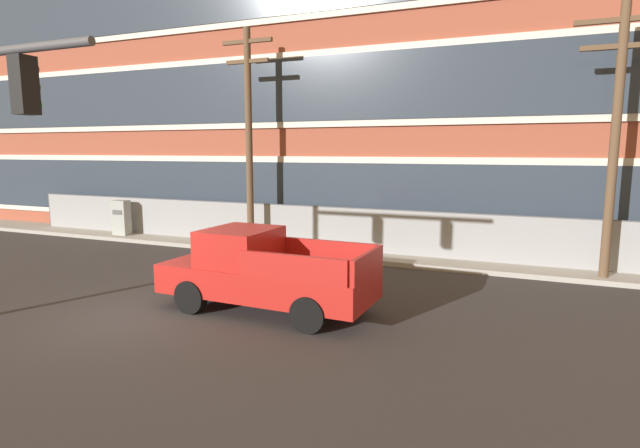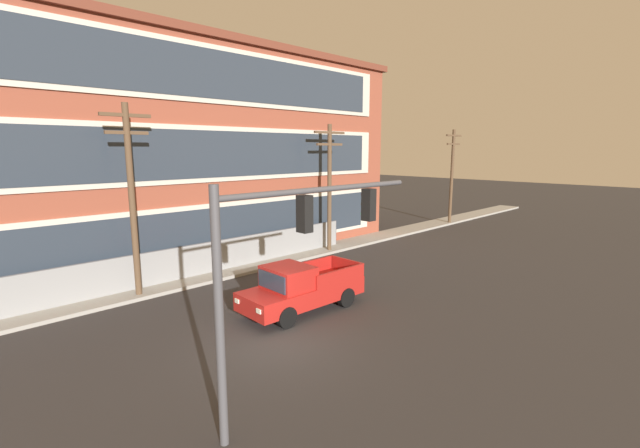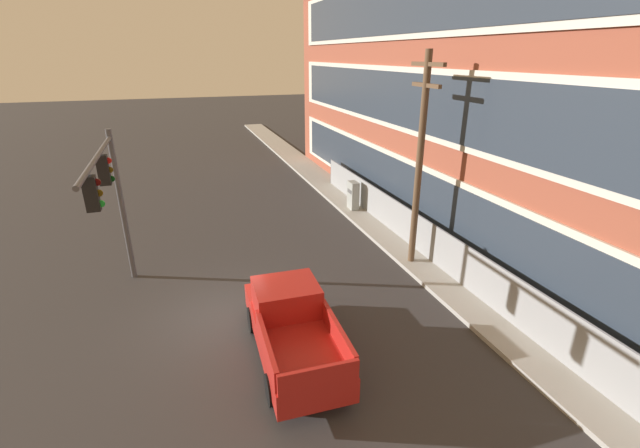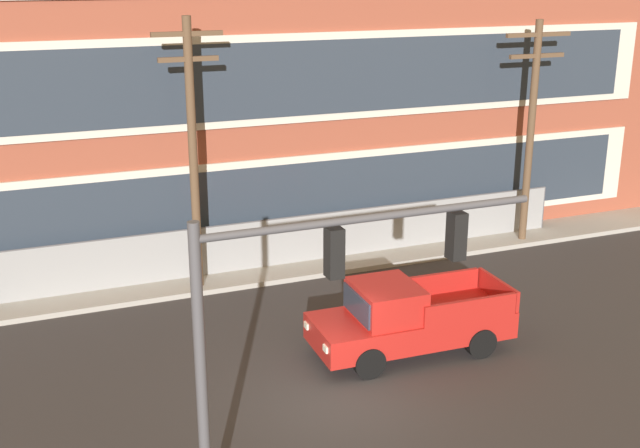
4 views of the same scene
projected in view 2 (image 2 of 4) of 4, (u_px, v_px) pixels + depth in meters
The scene contains 9 objects.
ground_plane at pixel (276, 344), 14.19m from camera, with size 160.00×160.00×0.00m, color #333030.
sidewalk_building_side at pixel (164, 286), 19.96m from camera, with size 80.00×2.03×0.16m, color #9E9B93.
brick_mill_building at pixel (71, 154), 21.45m from camera, with size 39.50×9.60×12.28m.
chain_link_fence at pixel (149, 270), 19.61m from camera, with size 25.15×0.06×1.77m.
traffic_signal_mast at pixel (289, 247), 10.04m from camera, with size 6.43×0.43×5.70m.
pickup_truck_red at pixel (301, 288), 16.95m from camera, with size 5.29×2.19×1.96m.
utility_pole_near_corner at pixel (132, 194), 17.89m from camera, with size 2.05×0.26×8.25m.
utility_pole_midblock at pixel (329, 182), 26.16m from camera, with size 2.52×0.26×7.88m.
utility_pole_far_east at pixel (452, 172), 36.21m from camera, with size 2.38×0.26×8.02m.
Camera 2 is at (-8.31, -10.47, 6.38)m, focal length 24.00 mm.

